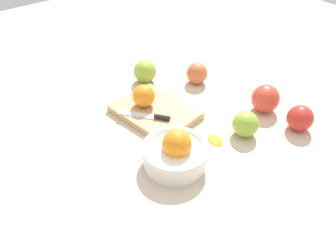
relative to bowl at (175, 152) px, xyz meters
name	(u,v)px	position (x,y,z in m)	size (l,w,h in m)	color
ground_plane	(186,116)	(0.13, -0.15, -0.04)	(2.40, 2.40, 0.00)	beige
bowl	(175,152)	(0.00, 0.00, 0.00)	(0.17, 0.17, 0.10)	white
cutting_board	(155,112)	(0.19, -0.08, -0.03)	(0.23, 0.17, 0.02)	tan
orange_on_board	(144,96)	(0.23, -0.07, 0.01)	(0.07, 0.07, 0.07)	orange
knife	(151,116)	(0.17, -0.05, -0.01)	(0.13, 0.11, 0.01)	silver
apple_front_left	(245,124)	(-0.03, -0.22, -0.01)	(0.07, 0.07, 0.07)	#8EB738
apple_front_right	(197,73)	(0.25, -0.30, -0.01)	(0.07, 0.07, 0.07)	#CC6638
apple_front_left_2	(265,98)	(0.01, -0.35, 0.00)	(0.08, 0.08, 0.08)	#D6422D
apple_mid_right	(145,71)	(0.37, -0.17, 0.00)	(0.08, 0.08, 0.08)	#8EB738
apple_front_left_3	(300,118)	(-0.10, -0.36, -0.01)	(0.07, 0.07, 0.07)	red
citrus_peel	(215,140)	(0.00, -0.14, -0.04)	(0.05, 0.04, 0.01)	orange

